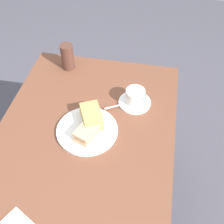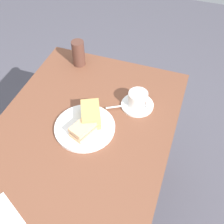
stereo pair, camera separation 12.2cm
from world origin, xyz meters
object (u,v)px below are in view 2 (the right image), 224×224
object	(u,v)px
dining_table	(74,166)
coffee_cup	(138,99)
sandwich_front	(84,128)
sandwich_plate	(85,127)
sandwich_back	(91,114)
drinking_glass	(78,53)
spoon	(120,106)
coffee_saucer	(137,105)

from	to	relation	value
dining_table	coffee_cup	xyz separation A→B (m)	(-0.32, 0.18, 0.17)
sandwich_front	sandwich_plate	bearing A→B (deg)	-160.06
sandwich_back	drinking_glass	world-z (taller)	drinking_glass
dining_table	sandwich_plate	bearing A→B (deg)	175.49
dining_table	spoon	distance (m)	0.33
sandwich_plate	spoon	world-z (taller)	spoon
coffee_cup	sandwich_plate	bearing A→B (deg)	-41.23
spoon	drinking_glass	world-z (taller)	drinking_glass
sandwich_plate	drinking_glass	bearing A→B (deg)	-153.49
spoon	dining_table	bearing A→B (deg)	-22.14
spoon	sandwich_back	bearing A→B (deg)	-39.84
sandwich_plate	spoon	xyz separation A→B (m)	(-0.16, 0.10, 0.01)
dining_table	sandwich_plate	world-z (taller)	sandwich_plate
coffee_saucer	spoon	xyz separation A→B (m)	(0.04, -0.07, 0.01)
dining_table	sandwich_back	xyz separation A→B (m)	(-0.17, 0.02, 0.16)
coffee_cup	spoon	distance (m)	0.09
sandwich_back	spoon	world-z (taller)	sandwich_back
sandwich_back	coffee_saucer	xyz separation A→B (m)	(-0.15, 0.16, -0.04)
dining_table	sandwich_front	xyz separation A→B (m)	(-0.09, 0.02, 0.16)
dining_table	drinking_glass	distance (m)	0.58
sandwich_front	coffee_saucer	bearing A→B (deg)	144.73
sandwich_plate	sandwich_back	distance (m)	0.06
sandwich_back	coffee_saucer	world-z (taller)	sandwich_back
sandwich_front	drinking_glass	distance (m)	0.47
sandwich_plate	sandwich_front	xyz separation A→B (m)	(0.03, 0.01, 0.03)
coffee_saucer	drinking_glass	xyz separation A→B (m)	(-0.19, -0.37, 0.06)
dining_table	drinking_glass	xyz separation A→B (m)	(-0.51, -0.19, 0.19)
sandwich_back	coffee_cup	bearing A→B (deg)	132.61
coffee_cup	drinking_glass	distance (m)	0.42
sandwich_front	coffee_cup	bearing A→B (deg)	144.37
sandwich_back	drinking_glass	distance (m)	0.40
spoon	drinking_glass	bearing A→B (deg)	-127.63
sandwich_front	spoon	xyz separation A→B (m)	(-0.19, 0.09, -0.03)
sandwich_plate	coffee_saucer	xyz separation A→B (m)	(-0.20, 0.17, -0.00)
sandwich_front	coffee_saucer	world-z (taller)	sandwich_front
sandwich_plate	sandwich_front	size ratio (longest dim) A/B	2.01
sandwich_back	coffee_cup	size ratio (longest dim) A/B	1.36
sandwich_plate	coffee_saucer	bearing A→B (deg)	139.14
sandwich_plate	drinking_glass	world-z (taller)	drinking_glass
dining_table	sandwich_plate	size ratio (longest dim) A/B	4.78
sandwich_front	sandwich_back	xyz separation A→B (m)	(-0.08, -0.00, 0.00)
sandwich_plate	sandwich_front	distance (m)	0.04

